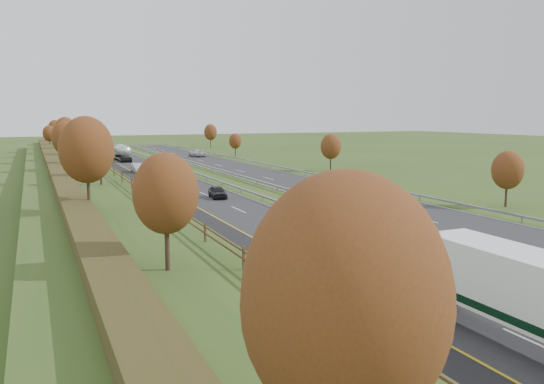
{
  "coord_description": "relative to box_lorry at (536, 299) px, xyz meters",
  "views": [
    {
      "loc": [
        -17.85,
        -15.61,
        9.68
      ],
      "look_at": [
        3.5,
        31.55,
        2.2
      ],
      "focal_mm": 35.0,
      "sensor_mm": 36.0,
      "label": 1
    }
  ],
  "objects": [
    {
      "name": "hedge_left",
      "position": [
        -15.33,
        61.33,
        0.22
      ],
      "size": [
        2.2,
        180.0,
        1.1
      ],
      "primitive_type": "cube",
      "color": "#373817",
      "rests_on": "embankment_left"
    },
    {
      "name": "embankment_left",
      "position": [
        -13.33,
        61.33,
        -1.33
      ],
      "size": [
        12.0,
        200.0,
        2.0
      ],
      "primitive_type": "cube",
      "color": "#304A1A",
      "rests_on": "ground"
    },
    {
      "name": "car_small_far",
      "position": [
        0.27,
        141.21,
        -1.63
      ],
      "size": [
        2.43,
        4.76,
        1.32
      ],
      "primitive_type": "imported",
      "rotation": [
        0.0,
        0.0,
        0.13
      ],
      "color": "#121939",
      "rests_on": "near_carriageway"
    },
    {
      "name": "ground",
      "position": [
        7.67,
        56.33,
        -2.33
      ],
      "size": [
        400.0,
        400.0,
        0.0
      ],
      "primitive_type": "plane",
      "color": "#304A1A",
      "rests_on": "ground"
    },
    {
      "name": "median_barrier_far",
      "position": [
        10.47,
        61.33,
        -1.72
      ],
      "size": [
        0.32,
        200.0,
        0.71
      ],
      "color": "gray",
      "rests_on": "ground"
    },
    {
      "name": "hard_shoulder",
      "position": [
        -4.08,
        61.33,
        -2.31
      ],
      "size": [
        3.0,
        200.0,
        0.04
      ],
      "primitive_type": "cube",
      "color": "black",
      "rests_on": "ground"
    },
    {
      "name": "box_lorry",
      "position": [
        0.0,
        0.0,
        0.0
      ],
      "size": [
        2.58,
        16.28,
        4.06
      ],
      "color": "black",
      "rests_on": "near_carriageway"
    },
    {
      "name": "median_barrier_near",
      "position": [
        5.37,
        61.33,
        -1.72
      ],
      "size": [
        0.32,
        200.0,
        0.71
      ],
      "color": "gray",
      "rests_on": "ground"
    },
    {
      "name": "lane_markings",
      "position": [
        6.07,
        61.21,
        -2.28
      ],
      "size": [
        26.75,
        200.0,
        0.01
      ],
      "color": "silver",
      "rests_on": "near_carriageway"
    },
    {
      "name": "car_dark_near",
      "position": [
        1.49,
        44.76,
        -1.58
      ],
      "size": [
        2.06,
        4.29,
        1.41
      ],
      "primitive_type": "imported",
      "rotation": [
        0.0,
        0.0,
        -0.1
      ],
      "color": "black",
      "rests_on": "near_carriageway"
    },
    {
      "name": "far_carriageway",
      "position": [
        16.17,
        61.33,
        -2.31
      ],
      "size": [
        10.5,
        200.0,
        0.04
      ],
      "primitive_type": "cube",
      "color": "#242427",
      "rests_on": "ground"
    },
    {
      "name": "car_oncoming",
      "position": [
        17.41,
        107.5,
        -1.5
      ],
      "size": [
        3.07,
        5.9,
        1.59
      ],
      "primitive_type": "imported",
      "rotation": [
        0.0,
        0.0,
        3.22
      ],
      "color": "silver",
      "rests_on": "far_carriageway"
    },
    {
      "name": "fence_left",
      "position": [
        -8.83,
        60.92,
        0.4
      ],
      "size": [
        0.12,
        189.06,
        1.2
      ],
      "color": "#422B19",
      "rests_on": "embankment_left"
    },
    {
      "name": "trees_far",
      "position": [
        29.46,
        90.54,
        1.92
      ],
      "size": [
        8.45,
        118.6,
        7.12
      ],
      "color": "#2D2116",
      "rests_on": "ground"
    },
    {
      "name": "outer_barrier_far",
      "position": [
        21.97,
        61.33,
        -1.71
      ],
      "size": [
        0.32,
        200.0,
        0.71
      ],
      "color": "gray",
      "rests_on": "ground"
    },
    {
      "name": "road_tanker",
      "position": [
        -0.53,
        103.16,
        -0.47
      ],
      "size": [
        2.4,
        11.22,
        3.46
      ],
      "color": "silver",
      "rests_on": "near_carriageway"
    },
    {
      "name": "trees_left",
      "position": [
        -12.98,
        57.96,
        4.04
      ],
      "size": [
        6.64,
        164.3,
        7.66
      ],
      "color": "#2D2116",
      "rests_on": "embankment_left"
    },
    {
      "name": "near_carriageway",
      "position": [
        -0.33,
        61.33,
        -2.31
      ],
      "size": [
        10.5,
        200.0,
        0.04
      ],
      "primitive_type": "cube",
      "color": "#242427",
      "rests_on": "ground"
    },
    {
      "name": "car_silver_mid",
      "position": [
        -1.91,
        77.83,
        -1.53
      ],
      "size": [
        1.72,
        4.67,
        1.53
      ],
      "primitive_type": "imported",
      "rotation": [
        0.0,
        0.0,
        0.02
      ],
      "color": "#B8B8BD",
      "rests_on": "near_carriageway"
    }
  ]
}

